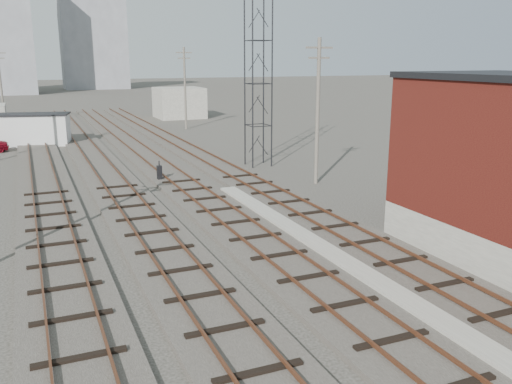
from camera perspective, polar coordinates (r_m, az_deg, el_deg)
ground at (r=62.86m, az=-13.60°, el=6.39°), size 320.00×320.00×0.00m
track_right at (r=43.17m, az=-5.55°, el=3.59°), size 3.20×90.00×0.39m
track_mid_right at (r=42.17m, az=-10.74°, el=3.17°), size 3.20×90.00×0.39m
track_mid_left at (r=41.52m, az=-16.14°, el=2.70°), size 3.20×90.00×0.39m
track_left at (r=41.26m, az=-21.65°, el=2.19°), size 3.20×90.00×0.39m
platform_curb at (r=20.36m, az=10.81°, el=-8.40°), size 0.90×28.00×0.26m
lattice_tower at (r=39.78m, az=0.24°, el=13.50°), size 1.60×1.60×15.00m
utility_pole_left_c at (r=71.64m, az=-25.27°, el=10.20°), size 1.80×0.24×9.00m
utility_pole_right_a at (r=34.07m, az=6.52°, el=8.79°), size 1.80×0.24×9.00m
utility_pole_right_b at (r=61.91m, az=-7.49°, el=11.01°), size 1.80×0.24×9.00m
apartment_right at (r=152.72m, az=-16.79°, el=15.27°), size 16.00×12.00×26.00m
shed_right at (r=74.30m, az=-8.09°, el=9.29°), size 6.00×6.00×4.00m
switch_stand at (r=35.39m, az=-10.12°, el=1.99°), size 0.31×0.31×1.29m
site_trailer at (r=54.07m, az=-22.64°, el=6.12°), size 7.36×4.43×2.89m
car_grey at (r=55.66m, az=-24.55°, el=5.33°), size 4.89×2.13×1.40m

